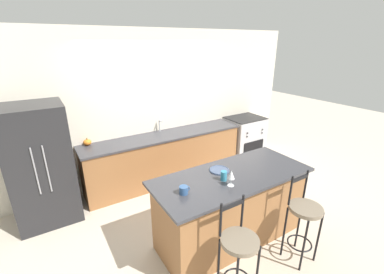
% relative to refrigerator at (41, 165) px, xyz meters
% --- Properties ---
extents(ground_plane, '(18.00, 18.00, 0.00)m').
position_rel_refrigerator_xyz_m(ground_plane, '(1.97, -0.26, -0.86)').
color(ground_plane, beige).
extents(wall_back, '(6.00, 0.07, 2.70)m').
position_rel_refrigerator_xyz_m(wall_back, '(1.97, 0.39, 0.49)').
color(wall_back, beige).
rests_on(wall_back, ground_plane).
extents(back_counter, '(2.97, 0.63, 0.91)m').
position_rel_refrigerator_xyz_m(back_counter, '(1.97, 0.10, -0.40)').
color(back_counter, '#936038').
rests_on(back_counter, ground_plane).
extents(sink_faucet, '(0.02, 0.13, 0.22)m').
position_rel_refrigerator_xyz_m(sink_faucet, '(1.97, 0.28, 0.19)').
color(sink_faucet, '#ADAFB5').
rests_on(sink_faucet, back_counter).
extents(kitchen_island, '(2.01, 0.85, 0.95)m').
position_rel_refrigerator_xyz_m(kitchen_island, '(1.99, -1.76, -0.38)').
color(kitchen_island, '#936038').
rests_on(kitchen_island, ground_plane).
extents(refrigerator, '(0.80, 0.77, 1.72)m').
position_rel_refrigerator_xyz_m(refrigerator, '(0.00, 0.00, 0.00)').
color(refrigerator, '#232326').
rests_on(refrigerator, ground_plane).
extents(oven_range, '(0.76, 0.65, 0.94)m').
position_rel_refrigerator_xyz_m(oven_range, '(3.87, 0.06, -0.39)').
color(oven_range, '#B7B7BC').
rests_on(oven_range, ground_plane).
extents(bar_stool_near, '(0.37, 0.37, 1.10)m').
position_rel_refrigerator_xyz_m(bar_stool_near, '(1.50, -2.45, -0.26)').
color(bar_stool_near, black).
rests_on(bar_stool_near, ground_plane).
extents(bar_stool_far, '(0.37, 0.37, 1.10)m').
position_rel_refrigerator_xyz_m(bar_stool_far, '(2.47, -2.46, -0.26)').
color(bar_stool_far, black).
rests_on(bar_stool_far, ground_plane).
extents(dinner_plate, '(0.25, 0.25, 0.02)m').
position_rel_refrigerator_xyz_m(dinner_plate, '(1.91, -1.59, 0.10)').
color(dinner_plate, '#425170').
rests_on(dinner_plate, kitchen_island).
extents(wine_glass, '(0.08, 0.08, 0.19)m').
position_rel_refrigerator_xyz_m(wine_glass, '(1.80, -1.94, 0.23)').
color(wine_glass, white).
rests_on(wine_glass, kitchen_island).
extents(coffee_mug, '(0.12, 0.09, 0.09)m').
position_rel_refrigerator_xyz_m(coffee_mug, '(1.27, -1.80, 0.14)').
color(coffee_mug, '#335689').
rests_on(coffee_mug, kitchen_island).
extents(tumbler_cup, '(0.07, 0.07, 0.12)m').
position_rel_refrigerator_xyz_m(tumbler_cup, '(1.81, -1.80, 0.15)').
color(tumbler_cup, teal).
rests_on(tumbler_cup, kitchen_island).
extents(pumpkin_decoration, '(0.12, 0.12, 0.12)m').
position_rel_refrigerator_xyz_m(pumpkin_decoration, '(0.68, 0.29, 0.10)').
color(pumpkin_decoration, orange).
rests_on(pumpkin_decoration, back_counter).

